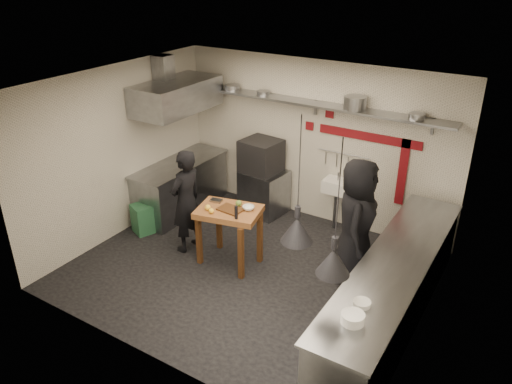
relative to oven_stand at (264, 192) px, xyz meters
The scene contains 47 objects.
floor 1.98m from the oven_stand, 65.71° to the right, with size 5.00×5.00×0.00m, color black.
ceiling 3.08m from the oven_stand, 65.71° to the right, with size 5.00×5.00×0.00m, color beige.
wall_back 1.32m from the oven_stand, 22.87° to the left, with size 5.00×0.04×2.80m, color beige.
wall_front 4.07m from the oven_stand, 78.36° to the right, with size 5.00×0.04×2.80m, color beige.
wall_left 2.65m from the oven_stand, 134.00° to the right, with size 0.04×4.20×2.80m, color beige.
wall_right 3.87m from the oven_stand, 28.16° to the right, with size 0.04×4.20×2.80m, color beige.
red_band_horiz 2.19m from the oven_stand, 10.25° to the left, with size 1.70×0.02×0.14m, color maroon.
red_band_vert 2.50m from the oven_stand, ahead, with size 0.14×0.02×1.10m, color maroon.
red_tile_a 1.90m from the oven_stand, 16.80° to the left, with size 0.14×0.02×0.14m, color maroon.
red_tile_b 1.49m from the oven_stand, 24.40° to the left, with size 0.14×0.02×0.14m, color maroon.
back_shelf 1.90m from the oven_stand, 11.07° to the left, with size 4.60×0.34×0.04m, color slate.
shelf_bracket_left 1.98m from the oven_stand, 164.52° to the left, with size 0.04×0.06×0.24m, color slate.
shelf_bracket_mid 1.83m from the oven_stand, 21.01° to the left, with size 0.04×0.06×0.24m, color slate.
shelf_bracket_right 3.16m from the oven_stand, ahead, with size 0.04×0.06×0.24m, color slate.
pan_far_left 1.95m from the oven_stand, 168.50° to the left, with size 0.26×0.26×0.09m, color slate.
pan_mid_left 1.79m from the oven_stand, 128.24° to the left, with size 0.22×0.22×0.07m, color slate.
stock_pot 2.39m from the oven_stand, ahead, with size 0.35×0.35×0.20m, color slate.
pan_right 3.06m from the oven_stand, ahead, with size 0.24×0.24×0.08m, color slate.
oven_stand is the anchor object (origin of this frame).
combi_oven 0.69m from the oven_stand, 165.96° to the right, with size 0.64×0.59×0.58m, color black.
oven_door 0.74m from the oven_stand, 94.06° to the right, with size 0.45×0.03×0.46m, color maroon.
oven_glass 0.74m from the oven_stand, 87.88° to the right, with size 0.34×0.02×0.34m, color black.
hand_sink 1.41m from the oven_stand, ahead, with size 0.46×0.34×0.22m, color silver.
sink_tap 1.47m from the oven_stand, ahead, with size 0.03×0.03×0.14m, color slate.
sink_drain 1.35m from the oven_stand, ahead, with size 0.06×0.06×0.66m, color slate.
utensil_rail 1.66m from the oven_stand, 12.39° to the left, with size 0.02×0.02×0.90m, color slate.
counter_right 3.43m from the oven_stand, 30.92° to the right, with size 0.70×3.80×0.90m, color slate.
counter_right_top 3.47m from the oven_stand, 30.92° to the right, with size 0.76×3.90×0.03m, color slate.
plate_stack 4.31m from the oven_stand, 46.96° to the right, with size 0.24×0.24×0.11m, color silver.
small_bowl_right 4.07m from the oven_stand, 44.11° to the right, with size 0.19×0.19×0.05m, color silver.
counter_left 1.53m from the oven_stand, 152.19° to the right, with size 0.70×1.90×0.90m, color slate.
counter_left_top 1.62m from the oven_stand, 152.19° to the right, with size 0.76×2.00×0.03m, color slate.
extractor_hood 2.30m from the oven_stand, 151.29° to the right, with size 0.78×1.60×0.50m, color slate.
hood_duct 2.75m from the oven_stand, 155.32° to the right, with size 0.28×0.28×0.50m, color slate.
green_bin 2.19m from the oven_stand, 128.39° to the right, with size 0.34×0.34×0.50m, color #275F3B.
prep_table 1.77m from the oven_stand, 76.28° to the right, with size 0.92×0.64×0.92m, color brown, non-canonical shape.
cutting_board 1.87m from the oven_stand, 75.12° to the right, with size 0.35×0.25×0.03m, color #4A2A13.
pepper_mill 2.11m from the oven_stand, 70.38° to the right, with size 0.05×0.05×0.20m, color black.
lemon_a 1.99m from the oven_stand, 84.67° to the right, with size 0.09×0.09×0.09m, color yellow.
lemon_b 2.05m from the oven_stand, 81.78° to the right, with size 0.08×0.08×0.08m, color yellow.
veg_ball 1.74m from the oven_stand, 72.46° to the right, with size 0.10×0.10×0.10m, color olive.
steel_tray 1.70m from the oven_stand, 85.93° to the right, with size 0.18×0.12×0.03m, color slate.
bowl 1.80m from the oven_stand, 66.82° to the right, with size 0.18×0.18×0.06m, color silver.
heat_lamp_near 3.57m from the oven_stand, 52.23° to the right, with size 0.38×0.38×1.54m, color black, non-canonical shape.
heat_lamp_far 4.26m from the oven_stand, 48.67° to the right, with size 0.36×0.36×1.49m, color black, non-canonical shape.
chef_left 1.82m from the oven_stand, 102.37° to the right, with size 0.61×0.40×1.68m, color black.
chef_right 2.49m from the oven_stand, 27.25° to the right, with size 0.91×0.59×1.86m, color black.
Camera 1 is at (3.39, -5.26, 4.31)m, focal length 35.00 mm.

